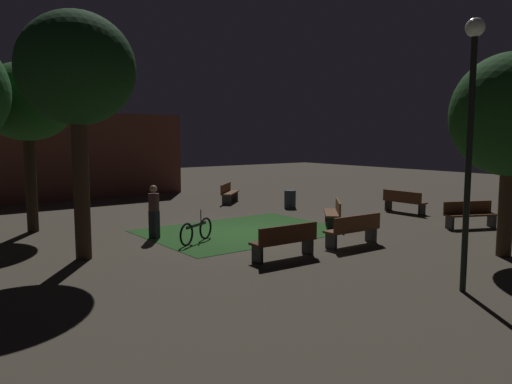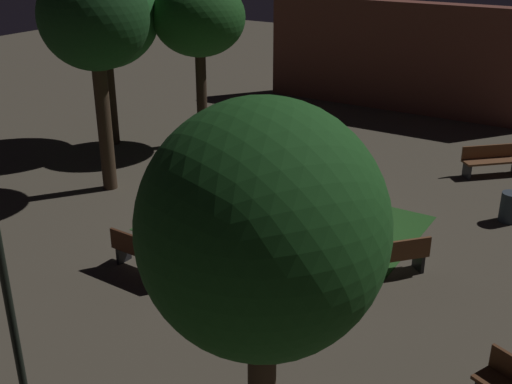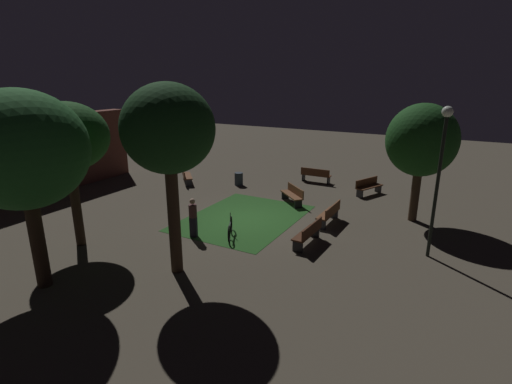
{
  "view_description": "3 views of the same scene",
  "coord_description": "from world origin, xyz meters",
  "px_view_note": "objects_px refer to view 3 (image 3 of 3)",
  "views": [
    {
      "loc": [
        -9.2,
        -12.69,
        3.08
      ],
      "look_at": [
        0.9,
        0.73,
        1.18
      ],
      "focal_mm": 34.99,
      "sensor_mm": 36.0,
      "label": 1
    },
    {
      "loc": [
        6.8,
        -12.05,
        6.83
      ],
      "look_at": [
        -0.42,
        -0.39,
        0.99
      ],
      "focal_mm": 44.2,
      "sensor_mm": 36.0,
      "label": 2
    },
    {
      "loc": [
        -14.13,
        -8.12,
        6.17
      ],
      "look_at": [
        0.49,
        -0.12,
        1.18
      ],
      "focal_mm": 27.06,
      "sensor_mm": 36.0,
      "label": 3
    }
  ],
  "objects_px": {
    "bench_by_lamp": "(368,186)",
    "bicycle": "(230,229)",
    "bench_front_right": "(330,213)",
    "tree_left_canopy": "(66,138)",
    "bench_front_left": "(186,175)",
    "bench_corner": "(316,175)",
    "bench_back_row": "(309,233)",
    "lamp_post_plaza_east": "(441,160)",
    "bench_near_trees": "(293,194)",
    "tree_right_canopy": "(168,131)",
    "trash_bin": "(239,179)",
    "tree_back_right": "(422,141)",
    "tree_near_wall": "(22,151)",
    "pedestrian": "(193,217)"
  },
  "relations": [
    {
      "from": "bench_back_row",
      "to": "bench_front_right",
      "type": "distance_m",
      "value": 2.52
    },
    {
      "from": "bench_front_left",
      "to": "bicycle",
      "type": "height_order",
      "value": "bicycle"
    },
    {
      "from": "bench_by_lamp",
      "to": "tree_near_wall",
      "type": "height_order",
      "value": "tree_near_wall"
    },
    {
      "from": "bench_back_row",
      "to": "bench_front_left",
      "type": "bearing_deg",
      "value": 63.67
    },
    {
      "from": "tree_back_right",
      "to": "tree_near_wall",
      "type": "xyz_separation_m",
      "value": [
        -11.43,
        9.14,
        0.62
      ]
    },
    {
      "from": "bench_corner",
      "to": "bench_by_lamp",
      "type": "distance_m",
      "value": 3.53
    },
    {
      "from": "bench_front_left",
      "to": "bench_near_trees",
      "type": "relative_size",
      "value": 0.99
    },
    {
      "from": "bench_front_right",
      "to": "pedestrian",
      "type": "xyz_separation_m",
      "value": [
        -4.03,
        4.29,
        0.37
      ]
    },
    {
      "from": "bench_front_right",
      "to": "tree_left_canopy",
      "type": "distance_m",
      "value": 10.78
    },
    {
      "from": "bench_front_left",
      "to": "tree_back_right",
      "type": "xyz_separation_m",
      "value": [
        -0.11,
        -12.85,
        3.09
      ]
    },
    {
      "from": "bench_front_right",
      "to": "bench_near_trees",
      "type": "xyz_separation_m",
      "value": [
        1.81,
        2.52,
        0.0
      ]
    },
    {
      "from": "trash_bin",
      "to": "bicycle",
      "type": "height_order",
      "value": "bicycle"
    },
    {
      "from": "bench_by_lamp",
      "to": "lamp_post_plaza_east",
      "type": "xyz_separation_m",
      "value": [
        -6.6,
        -3.66,
        3.03
      ]
    },
    {
      "from": "bench_corner",
      "to": "pedestrian",
      "type": "distance_m",
      "value": 10.32
    },
    {
      "from": "bench_front_left",
      "to": "bench_corner",
      "type": "bearing_deg",
      "value": -60.12
    },
    {
      "from": "bench_back_row",
      "to": "bench_corner",
      "type": "xyz_separation_m",
      "value": [
        8.71,
        2.93,
        0.0
      ]
    },
    {
      "from": "bench_front_left",
      "to": "bicycle",
      "type": "distance_m",
      "value": 8.73
    },
    {
      "from": "bench_front_left",
      "to": "bench_near_trees",
      "type": "xyz_separation_m",
      "value": [
        -0.48,
        -7.2,
        0.0
      ]
    },
    {
      "from": "bench_corner",
      "to": "tree_near_wall",
      "type": "height_order",
      "value": "tree_near_wall"
    },
    {
      "from": "bench_corner",
      "to": "tree_back_right",
      "type": "distance_m",
      "value": 7.89
    },
    {
      "from": "bench_front_left",
      "to": "trash_bin",
      "type": "bearing_deg",
      "value": -69.36
    },
    {
      "from": "tree_back_right",
      "to": "trash_bin",
      "type": "distance_m",
      "value": 10.4
    },
    {
      "from": "bench_near_trees",
      "to": "tree_left_canopy",
      "type": "height_order",
      "value": "tree_left_canopy"
    },
    {
      "from": "bicycle",
      "to": "pedestrian",
      "type": "distance_m",
      "value": 1.54
    },
    {
      "from": "bench_corner",
      "to": "bicycle",
      "type": "relative_size",
      "value": 1.18
    },
    {
      "from": "bench_corner",
      "to": "bench_by_lamp",
      "type": "xyz_separation_m",
      "value": [
        -0.99,
        -3.39,
        0.0
      ]
    },
    {
      "from": "bench_near_trees",
      "to": "pedestrian",
      "type": "distance_m",
      "value": 6.11
    },
    {
      "from": "bench_front_right",
      "to": "trash_bin",
      "type": "distance_m",
      "value": 7.53
    },
    {
      "from": "tree_left_canopy",
      "to": "bench_near_trees",
      "type": "bearing_deg",
      "value": -31.12
    },
    {
      "from": "bench_back_row",
      "to": "bench_front_left",
      "type": "distance_m",
      "value": 10.84
    },
    {
      "from": "bench_by_lamp",
      "to": "tree_back_right",
      "type": "bearing_deg",
      "value": -138.51
    },
    {
      "from": "tree_right_canopy",
      "to": "bicycle",
      "type": "bearing_deg",
      "value": -0.42
    },
    {
      "from": "tree_near_wall",
      "to": "pedestrian",
      "type": "height_order",
      "value": "tree_near_wall"
    },
    {
      "from": "bench_front_right",
      "to": "bicycle",
      "type": "distance_m",
      "value": 4.49
    },
    {
      "from": "bench_corner",
      "to": "lamp_post_plaza_east",
      "type": "xyz_separation_m",
      "value": [
        -7.58,
        -7.05,
        3.03
      ]
    },
    {
      "from": "bench_back_row",
      "to": "bicycle",
      "type": "relative_size",
      "value": 1.19
    },
    {
      "from": "tree_left_canopy",
      "to": "pedestrian",
      "type": "bearing_deg",
      "value": -51.63
    },
    {
      "from": "bench_front_right",
      "to": "tree_back_right",
      "type": "height_order",
      "value": "tree_back_right"
    },
    {
      "from": "bench_back_row",
      "to": "bench_by_lamp",
      "type": "relative_size",
      "value": 0.99
    },
    {
      "from": "pedestrian",
      "to": "trash_bin",
      "type": "bearing_deg",
      "value": 17.85
    },
    {
      "from": "tree_left_canopy",
      "to": "lamp_post_plaza_east",
      "type": "bearing_deg",
      "value": -65.78
    },
    {
      "from": "tree_right_canopy",
      "to": "lamp_post_plaza_east",
      "type": "xyz_separation_m",
      "value": [
        5.16,
        -7.17,
        -1.11
      ]
    },
    {
      "from": "bench_back_row",
      "to": "lamp_post_plaza_east",
      "type": "xyz_separation_m",
      "value": [
        1.13,
        -4.12,
        3.03
      ]
    },
    {
      "from": "lamp_post_plaza_east",
      "to": "bench_front_left",
      "type": "bearing_deg",
      "value": 75.1
    },
    {
      "from": "bench_by_lamp",
      "to": "bicycle",
      "type": "distance_m",
      "value": 9.2
    },
    {
      "from": "bench_front_right",
      "to": "tree_back_right",
      "type": "bearing_deg",
      "value": -55.04
    },
    {
      "from": "bench_front_right",
      "to": "tree_right_canopy",
      "type": "height_order",
      "value": "tree_right_canopy"
    },
    {
      "from": "bench_back_row",
      "to": "tree_back_right",
      "type": "relative_size",
      "value": 0.35
    },
    {
      "from": "tree_right_canopy",
      "to": "trash_bin",
      "type": "xyz_separation_m",
      "value": [
        9.98,
        3.65,
        -4.24
      ]
    },
    {
      "from": "bench_front_left",
      "to": "tree_right_canopy",
      "type": "bearing_deg",
      "value": -142.98
    }
  ]
}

